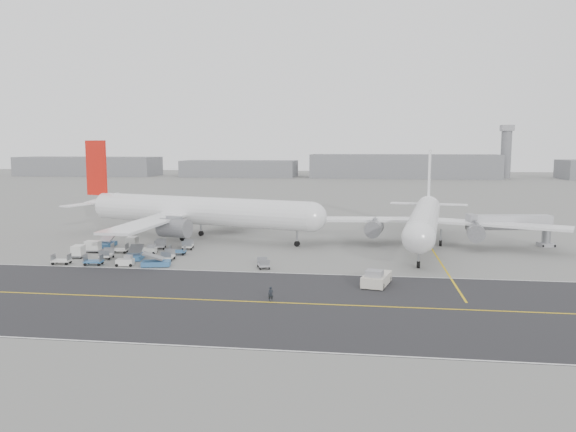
# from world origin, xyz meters

# --- Properties ---
(ground) EXTENTS (700.00, 700.00, 0.00)m
(ground) POSITION_xyz_m (0.00, 0.00, 0.00)
(ground) COLOR gray
(ground) RESTS_ON ground
(taxiway) EXTENTS (220.00, 59.00, 0.03)m
(taxiway) POSITION_xyz_m (5.02, -17.98, 0.01)
(taxiway) COLOR #2B2B2E
(taxiway) RESTS_ON ground
(horizon_buildings) EXTENTS (520.00, 28.00, 28.00)m
(horizon_buildings) POSITION_xyz_m (30.00, 260.00, 0.00)
(horizon_buildings) COLOR slate
(horizon_buildings) RESTS_ON ground
(control_tower) EXTENTS (7.00, 7.00, 31.25)m
(control_tower) POSITION_xyz_m (100.00, 265.00, 16.25)
(control_tower) COLOR slate
(control_tower) RESTS_ON ground
(airliner_a) EXTENTS (56.66, 55.48, 20.07)m
(airliner_a) POSITION_xyz_m (-17.12, 26.82, 5.78)
(airliner_a) COLOR white
(airliner_a) RESTS_ON ground
(airliner_b) EXTENTS (51.20, 52.09, 18.03)m
(airliner_b) POSITION_xyz_m (28.91, 24.83, 5.20)
(airliner_b) COLOR white
(airliner_b) RESTS_ON ground
(pushback_tug) EXTENTS (4.36, 8.32, 2.34)m
(pushback_tug) POSITION_xyz_m (19.32, -7.78, 0.96)
(pushback_tug) COLOR beige
(pushback_tug) RESTS_ON ground
(jet_bridge) EXTENTS (16.52, 5.50, 6.16)m
(jet_bridge) POSITION_xyz_m (44.81, 25.80, 4.30)
(jet_bridge) COLOR gray
(jet_bridge) RESTS_ON ground
(gse_cluster) EXTENTS (26.52, 25.75, 2.19)m
(gse_cluster) POSITION_xyz_m (-22.57, 7.16, 0.00)
(gse_cluster) COLOR gray
(gse_cluster) RESTS_ON ground
(stray_dolly) EXTENTS (2.43, 3.04, 1.63)m
(stray_dolly) POSITION_xyz_m (2.24, 0.71, 0.00)
(stray_dolly) COLOR silver
(stray_dolly) RESTS_ON ground
(ground_crew_a) EXTENTS (0.74, 0.58, 1.82)m
(ground_crew_a) POSITION_xyz_m (6.47, -17.57, 0.91)
(ground_crew_a) COLOR black
(ground_crew_a) RESTS_ON ground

